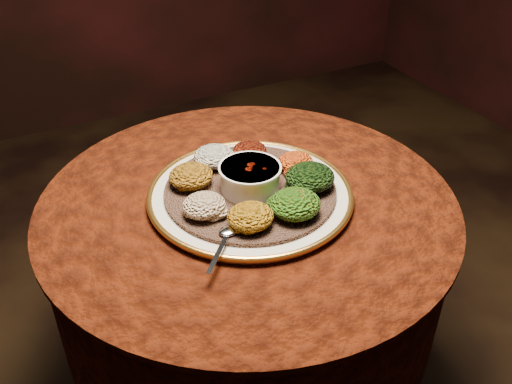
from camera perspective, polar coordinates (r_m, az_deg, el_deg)
name	(u,v)px	position (r m, az deg, el deg)	size (l,w,h in m)	color
table	(248,258)	(1.42, -0.78, -6.63)	(0.96, 0.96, 0.73)	black
platter	(250,194)	(1.30, -0.59, -0.25)	(0.50, 0.50, 0.02)	beige
injera	(250,191)	(1.29, -0.59, 0.14)	(0.39, 0.39, 0.01)	brown
stew_bowl	(250,176)	(1.27, -0.60, 1.59)	(0.14, 0.14, 0.06)	white
spoon	(227,234)	(1.15, -2.88, -4.22)	(0.11, 0.12, 0.01)	silver
portion_ayib	(214,156)	(1.37, -4.22, 3.58)	(0.10, 0.09, 0.05)	silver
portion_kitfo	(250,151)	(1.39, -0.65, 4.15)	(0.08, 0.08, 0.04)	black
portion_tikil	(296,162)	(1.35, 3.98, 3.01)	(0.08, 0.08, 0.04)	#B0790E
portion_gomen	(310,177)	(1.29, 5.42, 1.49)	(0.11, 0.11, 0.05)	black
portion_mixveg	(295,204)	(1.20, 3.92, -1.20)	(0.11, 0.10, 0.05)	#A83B0A
portion_kik	(251,216)	(1.17, -0.55, -2.47)	(0.10, 0.09, 0.05)	#AD7A0F
portion_timatim	(204,205)	(1.21, -5.21, -1.34)	(0.09, 0.09, 0.04)	maroon
portion_shiro	(191,176)	(1.30, -6.52, 1.60)	(0.10, 0.10, 0.05)	#A46513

